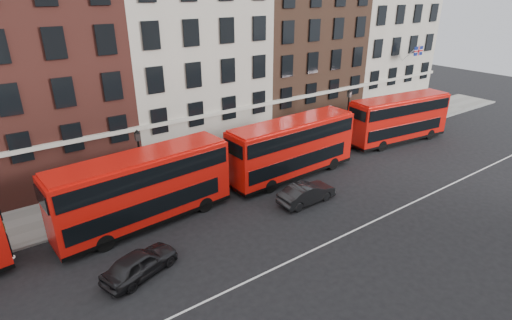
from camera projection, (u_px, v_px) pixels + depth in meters
ground at (316, 223)px, 25.72m from camera, size 120.00×120.00×0.00m
pavement at (230, 168)px, 33.53m from camera, size 80.00×5.00×0.15m
kerb at (247, 178)px, 31.66m from camera, size 80.00×0.30×0.16m
road_centre_line at (339, 238)px, 24.22m from camera, size 70.00×0.12×0.01m
building_terrace at (179, 34)px, 34.87m from camera, size 64.00×11.95×22.00m
bus_b at (143, 188)px, 24.76m from camera, size 11.46×3.61×4.74m
bus_c at (292, 147)px, 31.24m from camera, size 11.23×3.06×4.68m
bus_d at (399, 118)px, 38.51m from camera, size 11.03×3.86×4.54m
car_rear at (140, 263)px, 20.82m from camera, size 4.53×2.95×1.44m
car_front at (307, 193)px, 27.98m from camera, size 4.39×1.55×1.44m
lamp_post_left at (141, 163)px, 26.91m from camera, size 0.44×0.44×5.33m
lamp_post_right at (347, 114)px, 37.47m from camera, size 0.44×0.44×5.33m
traffic_light at (415, 106)px, 42.51m from camera, size 0.25×0.45×3.27m
iron_railings at (216, 153)px, 34.95m from camera, size 6.60×0.06×1.00m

